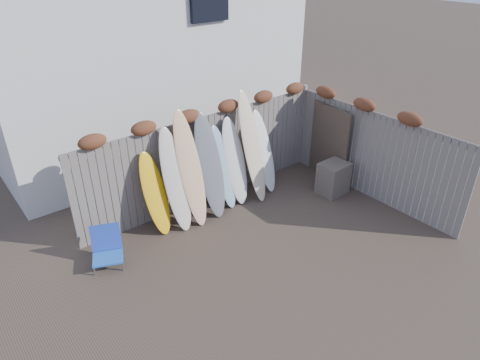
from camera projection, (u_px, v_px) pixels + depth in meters
ground at (279, 249)px, 8.23m from camera, size 80.00×80.00×0.00m
back_fence at (208, 151)px, 9.31m from camera, size 6.05×0.28×2.24m
right_fence at (372, 150)px, 9.47m from camera, size 0.28×4.40×2.24m
house at (131, 26)px, 11.37m from camera, size 8.50×5.50×6.33m
beach_chair at (107, 247)px, 7.75m from camera, size 0.71×0.73×0.71m
wooden_crate at (333, 178)px, 9.91m from camera, size 0.66×0.56×0.75m
lattice_panel at (329, 144)px, 10.28m from camera, size 0.20×1.22×1.84m
surfboard_0 at (155, 194)px, 8.39m from camera, size 0.53×0.65×1.68m
surfboard_1 at (175, 180)px, 8.47m from camera, size 0.53×0.76×2.08m
surfboard_2 at (190, 169)px, 8.59m from camera, size 0.53×0.84×2.35m
surfboard_3 at (210, 166)px, 8.89m from camera, size 0.60×0.81×2.18m
surfboard_4 at (223, 168)px, 9.23m from camera, size 0.52×0.69×1.81m
surfboard_5 at (235, 161)px, 9.37m from camera, size 0.53×0.70×1.91m
surfboard_6 at (252, 147)px, 9.40m from camera, size 0.47×0.86×2.43m
surfboard_7 at (264, 152)px, 9.83m from camera, size 0.55×0.72×1.89m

